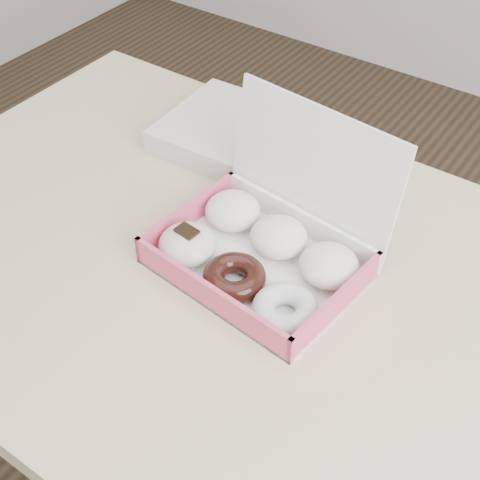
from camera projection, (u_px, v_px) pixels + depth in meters
The scene contains 3 objects.
table at pixel (227, 296), 1.06m from camera, with size 1.20×0.80×0.75m.
donut_box at pixel (263, 246), 0.98m from camera, with size 0.32×0.28×0.21m.
newspapers at pixel (243, 136), 1.21m from camera, with size 0.28×0.22×0.04m, color silver.
Camera 1 is at (0.43, -0.57, 1.46)m, focal length 50.00 mm.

